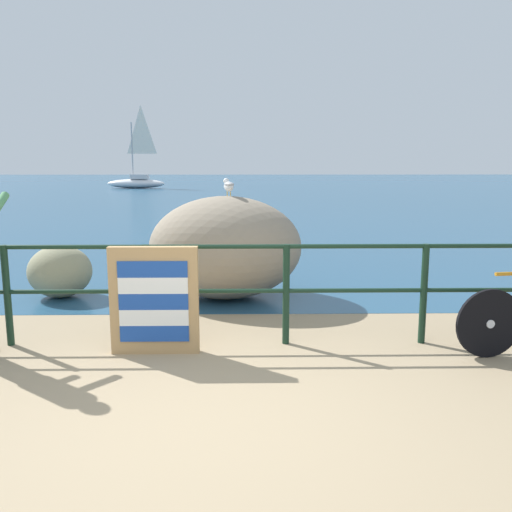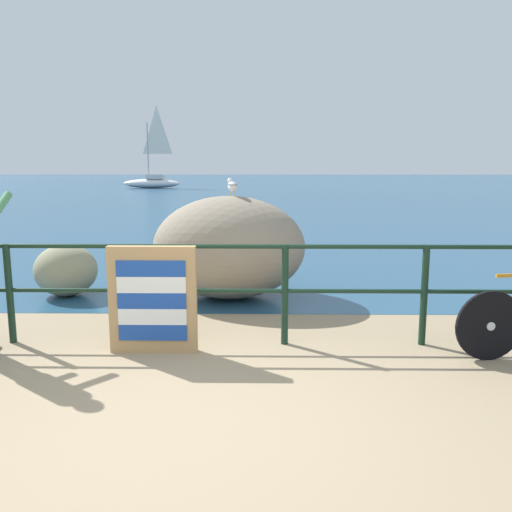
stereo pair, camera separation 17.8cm
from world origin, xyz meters
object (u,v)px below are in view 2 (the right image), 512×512
object	(u,v)px
breakwater_boulder_left	(66,270)
sailboat	(152,179)
breakwater_boulder_main	(229,247)
seagull	(232,185)
folded_deckchair_stack	(153,300)

from	to	relation	value
breakwater_boulder_left	sailboat	bearing A→B (deg)	99.79
breakwater_boulder_main	breakwater_boulder_left	size ratio (longest dim) A/B	2.40
sailboat	breakwater_boulder_left	bearing A→B (deg)	103.54
breakwater_boulder_main	breakwater_boulder_left	distance (m)	2.29
breakwater_boulder_left	sailboat	xyz separation A→B (m)	(-5.82, 33.71, 0.35)
breakwater_boulder_main	seagull	size ratio (longest dim) A/B	6.03
breakwater_boulder_main	breakwater_boulder_left	world-z (taller)	breakwater_boulder_main
breakwater_boulder_left	seagull	world-z (taller)	seagull
seagull	breakwater_boulder_main	bearing A→B (deg)	92.39
breakwater_boulder_main	folded_deckchair_stack	bearing A→B (deg)	-105.27
folded_deckchair_stack	breakwater_boulder_main	xyz separation A→B (m)	(0.59, 2.18, 0.17)
breakwater_boulder_left	sailboat	size ratio (longest dim) A/B	0.14
seagull	sailboat	bearing A→B (deg)	-5.05
seagull	sailboat	size ratio (longest dim) A/B	0.06
seagull	breakwater_boulder_left	bearing A→B (deg)	70.54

